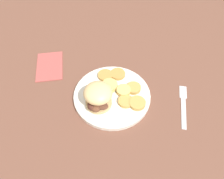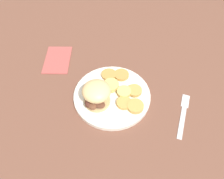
# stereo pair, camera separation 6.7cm
# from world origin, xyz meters

# --- Properties ---
(ground_plane) EXTENTS (4.00, 4.00, 0.00)m
(ground_plane) POSITION_xyz_m (0.00, 0.00, 0.00)
(ground_plane) COLOR brown
(dinner_plate) EXTENTS (0.26, 0.26, 0.02)m
(dinner_plate) POSITION_xyz_m (0.00, 0.00, 0.01)
(dinner_plate) COLOR white
(dinner_plate) RESTS_ON ground_plane
(sandwich) EXTENTS (0.10, 0.09, 0.08)m
(sandwich) POSITION_xyz_m (-0.01, 0.06, 0.06)
(sandwich) COLOR tan
(sandwich) RESTS_ON dinner_plate
(potato_round_0) EXTENTS (0.05, 0.05, 0.02)m
(potato_round_0) POSITION_xyz_m (0.03, -0.01, 0.02)
(potato_round_0) COLOR #DBB766
(potato_round_0) RESTS_ON dinner_plate
(potato_round_1) EXTENTS (0.05, 0.05, 0.01)m
(potato_round_1) POSITION_xyz_m (0.08, -0.02, 0.02)
(potato_round_1) COLOR #BC8942
(potato_round_1) RESTS_ON dinner_plate
(potato_round_2) EXTENTS (0.05, 0.05, 0.01)m
(potato_round_2) POSITION_xyz_m (-0.02, -0.07, 0.02)
(potato_round_2) COLOR tan
(potato_round_2) RESTS_ON dinner_plate
(potato_round_3) EXTENTS (0.05, 0.05, 0.01)m
(potato_round_3) POSITION_xyz_m (0.06, -0.06, 0.02)
(potato_round_3) COLOR #BC8942
(potato_round_3) RESTS_ON dinner_plate
(potato_round_4) EXTENTS (0.05, 0.05, 0.01)m
(potato_round_4) POSITION_xyz_m (-0.01, -0.04, 0.02)
(potato_round_4) COLOR #DBB766
(potato_round_4) RESTS_ON dinner_plate
(potato_round_5) EXTENTS (0.05, 0.05, 0.01)m
(potato_round_5) POSITION_xyz_m (-0.08, -0.05, 0.02)
(potato_round_5) COLOR tan
(potato_round_5) RESTS_ON dinner_plate
(potato_round_6) EXTENTS (0.05, 0.05, 0.01)m
(potato_round_6) POSITION_xyz_m (-0.05, -0.02, 0.02)
(potato_round_6) COLOR tan
(potato_round_6) RESTS_ON dinner_plate
(fork) EXTENTS (0.14, 0.13, 0.00)m
(fork) POSITION_xyz_m (-0.15, -0.19, 0.00)
(fork) COLOR silver
(fork) RESTS_ON ground_plane
(napkin) EXTENTS (0.17, 0.15, 0.01)m
(napkin) POSITION_xyz_m (0.25, 0.13, 0.00)
(napkin) COLOR #B24C47
(napkin) RESTS_ON ground_plane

